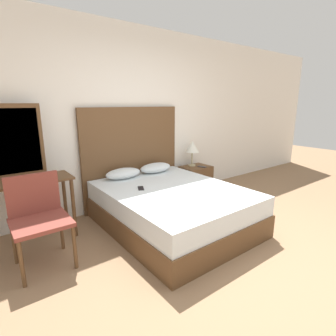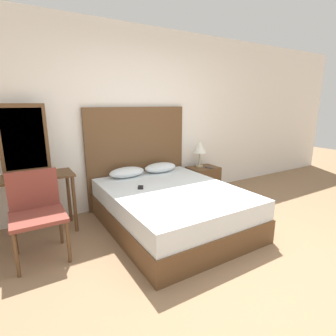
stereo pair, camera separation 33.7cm
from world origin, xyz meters
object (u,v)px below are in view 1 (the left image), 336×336
object	(u,v)px
nightstand	(195,180)
chair	(38,214)
table_lamp	(192,147)
phone_on_nightstand	(202,167)
phone_on_bed	(141,188)
vanity_desk	(27,192)
bed	(173,208)

from	to	relation	value
nightstand	chair	distance (m)	2.78
table_lamp	phone_on_nightstand	distance (m)	0.39
phone_on_bed	chair	xyz separation A→B (m)	(-1.22, -0.07, 0.00)
vanity_desk	nightstand	bearing A→B (deg)	2.00
phone_on_nightstand	phone_on_bed	bearing A→B (deg)	-163.82
nightstand	chair	xyz separation A→B (m)	(-2.69, -0.61, 0.28)
phone_on_nightstand	vanity_desk	size ratio (longest dim) A/B	0.17
bed	chair	size ratio (longest dim) A/B	2.19
bed	phone_on_nightstand	bearing A→B (deg)	29.74
nightstand	chair	world-z (taller)	chair
chair	table_lamp	bearing A→B (deg)	14.50
table_lamp	phone_on_nightstand	world-z (taller)	table_lamp
bed	nightstand	distance (m)	1.38
bed	vanity_desk	size ratio (longest dim) A/B	2.04
bed	phone_on_nightstand	distance (m)	1.40
bed	chair	xyz separation A→B (m)	(-1.56, 0.17, 0.27)
chair	nightstand	bearing A→B (deg)	12.82
vanity_desk	phone_on_nightstand	bearing A→B (deg)	-0.06
bed	phone_on_bed	world-z (taller)	phone_on_bed
nightstand	bed	bearing A→B (deg)	-145.56
nightstand	vanity_desk	world-z (taller)	vanity_desk
phone_on_nightstand	bed	bearing A→B (deg)	-150.26
phone_on_bed	vanity_desk	xyz separation A→B (m)	(-1.23, 0.45, 0.08)
table_lamp	vanity_desk	world-z (taller)	table_lamp
vanity_desk	chair	distance (m)	0.52
phone_on_nightstand	chair	size ratio (longest dim) A/B	0.18
bed	vanity_desk	distance (m)	1.74
vanity_desk	chair	xyz separation A→B (m)	(0.00, -0.52, -0.08)
table_lamp	vanity_desk	size ratio (longest dim) A/B	0.46
phone_on_bed	table_lamp	size ratio (longest dim) A/B	0.37
nightstand	vanity_desk	distance (m)	2.72
phone_on_bed	phone_on_nightstand	xyz separation A→B (m)	(1.53, 0.44, -0.03)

